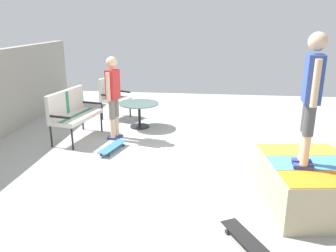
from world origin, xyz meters
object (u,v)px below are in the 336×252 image
at_px(person_skater, 312,92).
at_px(patio_chair_near_house, 112,94).
at_px(patio_table, 139,110).
at_px(patio_bench, 72,110).
at_px(person_watching, 113,92).
at_px(skate_ramp, 312,184).
at_px(skateboard_by_bench, 112,147).
at_px(skateboard_spare, 247,240).

bearing_deg(person_skater, patio_chair_near_house, 41.99).
bearing_deg(patio_table, patio_bench, 127.37).
bearing_deg(person_watching, patio_chair_near_house, 17.18).
bearing_deg(person_skater, patio_table, 40.04).
xyz_separation_m(patio_table, person_skater, (-3.31, -2.78, 1.17)).
height_order(skate_ramp, patio_chair_near_house, patio_chair_near_house).
relative_size(skate_ramp, patio_table, 2.35).
bearing_deg(skateboard_by_bench, patio_bench, 58.45).
xyz_separation_m(person_watching, skateboard_by_bench, (-0.72, -0.14, -0.91)).
bearing_deg(patio_chair_near_house, person_watching, -162.82).
height_order(skate_ramp, skateboard_spare, skate_ramp).
bearing_deg(person_watching, skateboard_by_bench, -168.77).
bearing_deg(skateboard_by_bench, patio_chair_near_house, 15.32).
bearing_deg(patio_bench, person_watching, -83.35).
distance_m(patio_bench, skateboard_by_bench, 1.30).
relative_size(patio_bench, skateboard_spare, 1.66).
relative_size(person_watching, person_skater, 1.03).
height_order(patio_chair_near_house, person_skater, person_skater).
bearing_deg(person_skater, patio_bench, 59.37).
bearing_deg(skateboard_by_bench, patio_table, -7.87).
distance_m(skate_ramp, patio_chair_near_house, 5.44).
relative_size(patio_bench, patio_chair_near_house, 1.30).
distance_m(skate_ramp, patio_table, 4.35).
xyz_separation_m(person_watching, skateboard_spare, (-3.34, -2.40, -0.91)).
xyz_separation_m(person_watching, person_skater, (-2.47, -3.14, 0.58)).
relative_size(patio_bench, person_watching, 0.78).
xyz_separation_m(skate_ramp, person_skater, (-0.14, 0.19, 1.27)).
bearing_deg(patio_bench, skate_ramp, -118.02).
bearing_deg(patio_chair_near_house, person_skater, -138.01).
relative_size(patio_bench, person_skater, 0.81).
bearing_deg(skateboard_spare, person_skater, -40.43).
height_order(skateboard_by_bench, skateboard_spare, same).
xyz_separation_m(skate_ramp, patio_chair_near_house, (3.88, 3.81, 0.30)).
xyz_separation_m(skateboard_by_bench, skateboard_spare, (-2.62, -2.25, 0.00)).
relative_size(patio_chair_near_house, person_skater, 0.62).
height_order(patio_bench, person_skater, person_skater).
relative_size(patio_bench, patio_table, 1.48).
height_order(skate_ramp, patio_bench, patio_bench).
bearing_deg(patio_table, skateboard_spare, -153.98).
height_order(person_watching, person_skater, person_skater).
bearing_deg(patio_table, skate_ramp, -136.84).
relative_size(skate_ramp, skateboard_spare, 2.65).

